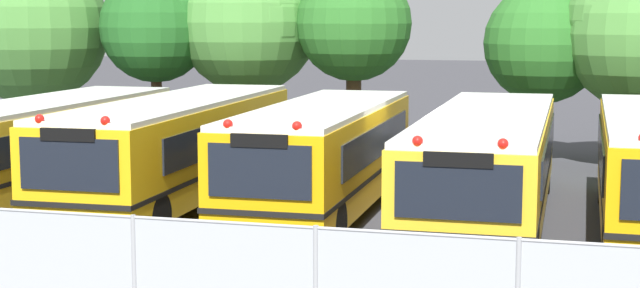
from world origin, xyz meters
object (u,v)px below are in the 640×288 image
object	(u,v)px
school_bus_0	(34,145)
school_bus_1	(178,146)
school_bus_2	(323,155)
school_bus_3	(488,161)
tree_5	(638,30)
tree_1	(162,23)
tree_0	(35,26)
tree_2	(251,22)
tree_3	(349,23)
tree_4	(547,46)

from	to	relation	value
school_bus_0	school_bus_1	distance (m)	3.72
school_bus_0	school_bus_2	size ratio (longest dim) A/B	1.20
school_bus_3	tree_5	world-z (taller)	tree_5
school_bus_2	tree_1	world-z (taller)	tree_1
school_bus_3	school_bus_2	bearing A→B (deg)	4.23
tree_1	tree_5	world-z (taller)	tree_5
school_bus_3	tree_0	bearing A→B (deg)	-26.65
school_bus_2	tree_2	world-z (taller)	tree_2
school_bus_1	tree_3	size ratio (longest dim) A/B	1.79
tree_0	school_bus_2	bearing A→B (deg)	-33.65
school_bus_0	school_bus_3	xyz separation A→B (m)	(11.05, 0.13, 0.01)
tree_2	school_bus_0	bearing A→B (deg)	-106.55
tree_4	school_bus_2	bearing A→B (deg)	-115.29
school_bus_2	tree_0	distance (m)	14.80
tree_1	tree_3	xyz separation A→B (m)	(6.14, 0.33, 0.01)
tree_1	tree_3	distance (m)	6.14
school_bus_2	tree_4	xyz separation A→B (m)	(4.49, 9.51, 2.21)
school_bus_0	tree_0	bearing A→B (deg)	-59.71
tree_1	tree_4	xyz separation A→B (m)	(12.07, 1.30, -0.66)
school_bus_3	tree_1	distance (m)	14.03
school_bus_0	school_bus_2	xyz separation A→B (m)	(7.41, -0.16, 0.05)
school_bus_3	tree_3	world-z (taller)	tree_3
tree_0	tree_4	distance (m)	16.67
school_bus_2	school_bus_3	distance (m)	3.65
school_bus_3	tree_4	world-z (taller)	tree_4
school_bus_1	school_bus_3	distance (m)	7.34
tree_5	tree_0	bearing A→B (deg)	-177.63
tree_0	tree_3	bearing A→B (deg)	2.57
school_bus_1	school_bus_2	world-z (taller)	school_bus_1
tree_3	tree_4	bearing A→B (deg)	9.31
school_bus_0	tree_0	xyz separation A→B (m)	(-4.69, 7.90, 2.81)
tree_0	tree_5	size ratio (longest dim) A/B	1.07
tree_0	school_bus_3	bearing A→B (deg)	-26.25
school_bus_1	tree_5	world-z (taller)	tree_5
school_bus_2	tree_3	world-z (taller)	tree_3
tree_0	school_bus_1	bearing A→B (deg)	-42.33
tree_2	tree_5	bearing A→B (deg)	-0.51
school_bus_1	tree_5	xyz separation A→B (m)	(10.80, 8.45, 2.69)
school_bus_3	tree_5	distance (m)	9.63
school_bus_3	tree_4	bearing A→B (deg)	-95.69
school_bus_0	tree_3	world-z (taller)	tree_3
tree_1	school_bus_0	bearing A→B (deg)	-88.84
tree_0	tree_4	size ratio (longest dim) A/B	1.22
tree_2	tree_3	xyz separation A→B (m)	(3.36, -0.42, -0.02)
tree_4	tree_2	bearing A→B (deg)	-176.62
school_bus_3	tree_5	bearing A→B (deg)	-112.38
tree_1	tree_5	distance (m)	14.69
school_bus_3	tree_3	bearing A→B (deg)	-58.76
school_bus_2	tree_4	distance (m)	10.75
tree_2	tree_4	bearing A→B (deg)	3.38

